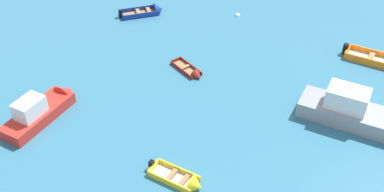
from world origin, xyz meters
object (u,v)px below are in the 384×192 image
object	(u,v)px
motor_launch_red_foreground_center	(42,109)
rowboat_maroon_outer_right	(193,73)
rowboat_deep_blue_outer_left	(150,11)
mooring_buoy_far_field	(237,16)
motor_launch_grey_near_right	(365,116)
rowboat_yellow_midfield_right	(185,181)

from	to	relation	value
motor_launch_red_foreground_center	rowboat_maroon_outer_right	xyz separation A→B (m)	(8.14, 5.20, -0.44)
rowboat_deep_blue_outer_left	mooring_buoy_far_field	bearing A→B (deg)	3.14
rowboat_deep_blue_outer_left	rowboat_maroon_outer_right	xyz separation A→B (m)	(4.44, -8.13, -0.07)
motor_launch_grey_near_right	mooring_buoy_far_field	world-z (taller)	motor_launch_grey_near_right
rowboat_maroon_outer_right	mooring_buoy_far_field	bearing A→B (deg)	73.26
rowboat_deep_blue_outer_left	rowboat_yellow_midfield_right	size ratio (longest dim) A/B	1.17
motor_launch_red_foreground_center	motor_launch_grey_near_right	distance (m)	18.35
rowboat_yellow_midfield_right	mooring_buoy_far_field	world-z (taller)	rowboat_yellow_midfield_right
rowboat_deep_blue_outer_left	motor_launch_grey_near_right	xyz separation A→B (m)	(14.60, -11.92, 0.51)
rowboat_deep_blue_outer_left	motor_launch_red_foreground_center	xyz separation A→B (m)	(-3.70, -13.32, 0.37)
mooring_buoy_far_field	rowboat_yellow_midfield_right	bearing A→B (deg)	-95.89
motor_launch_red_foreground_center	motor_launch_grey_near_right	xyz separation A→B (m)	(18.29, 1.41, 0.14)
motor_launch_red_foreground_center	motor_launch_grey_near_right	size ratio (longest dim) A/B	0.73
motor_launch_grey_near_right	motor_launch_red_foreground_center	bearing A→B (deg)	-175.60
rowboat_yellow_midfield_right	rowboat_maroon_outer_right	bearing A→B (deg)	94.39
mooring_buoy_far_field	motor_launch_red_foreground_center	bearing A→B (deg)	-127.98
motor_launch_red_foreground_center	rowboat_yellow_midfield_right	bearing A→B (deg)	-25.10
motor_launch_grey_near_right	mooring_buoy_far_field	distance (m)	14.47
motor_launch_grey_near_right	rowboat_yellow_midfield_right	size ratio (longest dim) A/B	2.40
rowboat_yellow_midfield_right	mooring_buoy_far_field	xyz separation A→B (m)	(1.84, 17.86, -0.16)
motor_launch_red_foreground_center	mooring_buoy_far_field	bearing A→B (deg)	52.02
motor_launch_grey_near_right	rowboat_yellow_midfield_right	xyz separation A→B (m)	(-9.44, -5.56, -0.53)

